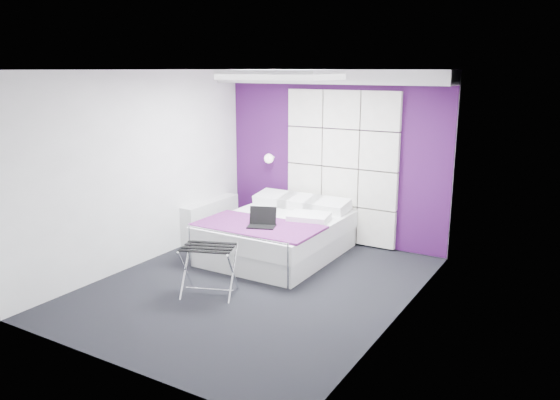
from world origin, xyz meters
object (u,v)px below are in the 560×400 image
at_px(wall_lamp, 270,158).
at_px(nightstand, 286,202).
at_px(bed, 278,235).
at_px(laptop, 263,222).
at_px(luggage_rack, 209,271).
at_px(radiator, 211,219).

distance_m(wall_lamp, nightstand, 0.74).
distance_m(bed, laptop, 0.62).
bearing_deg(bed, wall_lamp, 126.81).
xyz_separation_m(bed, luggage_rack, (0.03, -1.62, -0.00)).
distance_m(wall_lamp, luggage_rack, 2.82).
bearing_deg(laptop, bed, 79.60).
bearing_deg(nightstand, laptop, -71.68).
bearing_deg(wall_lamp, nightstand, -7.07).
xyz_separation_m(luggage_rack, laptop, (0.06, 1.11, 0.34)).
height_order(wall_lamp, bed, wall_lamp).
bearing_deg(bed, radiator, 172.59).
bearing_deg(bed, nightstand, 112.86).
distance_m(luggage_rack, laptop, 1.16).
bearing_deg(nightstand, radiator, -143.20).
bearing_deg(luggage_rack, bed, 70.12).
relative_size(radiator, nightstand, 2.66).
bearing_deg(wall_lamp, radiator, -130.10).
distance_m(radiator, luggage_rack, 2.26).
height_order(luggage_rack, laptop, laptop).
bearing_deg(bed, laptop, -80.14).
bearing_deg(laptop, nightstand, 88.07).
height_order(nightstand, luggage_rack, luggage_rack).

